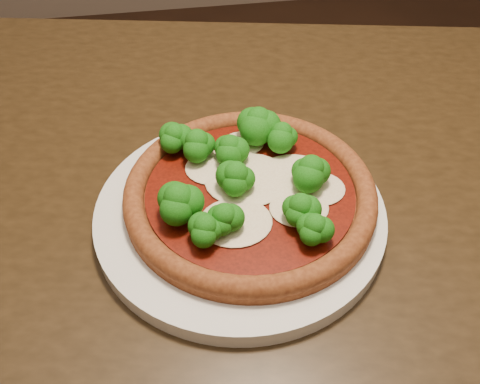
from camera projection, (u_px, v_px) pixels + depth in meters
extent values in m
cube|color=black|center=(283.00, 187.00, 0.63)|extent=(1.46, 0.98, 0.04)
cylinder|color=silver|center=(240.00, 213.00, 0.56)|extent=(0.30, 0.30, 0.02)
cylinder|color=brown|center=(250.00, 196.00, 0.56)|extent=(0.26, 0.26, 0.01)
torus|color=brown|center=(250.00, 191.00, 0.55)|extent=(0.26, 0.26, 0.02)
cylinder|color=#610F04|center=(250.00, 191.00, 0.55)|extent=(0.22, 0.22, 0.00)
ellipsoid|color=#FAEAC6|center=(293.00, 177.00, 0.56)|extent=(0.08, 0.07, 0.01)
ellipsoid|color=#FAEAC6|center=(214.00, 167.00, 0.57)|extent=(0.06, 0.06, 0.00)
ellipsoid|color=#FAEAC6|center=(235.00, 222.00, 0.52)|extent=(0.07, 0.07, 0.01)
ellipsoid|color=#FAEAC6|center=(318.00, 188.00, 0.55)|extent=(0.06, 0.05, 0.00)
ellipsoid|color=#FAEAC6|center=(299.00, 207.00, 0.53)|extent=(0.06, 0.05, 0.00)
ellipsoid|color=#FAEAC6|center=(248.00, 179.00, 0.56)|extent=(0.09, 0.08, 0.01)
ellipsoid|color=#FAEAC6|center=(243.00, 143.00, 0.60)|extent=(0.05, 0.04, 0.00)
ellipsoid|color=#218D16|center=(230.00, 148.00, 0.57)|extent=(0.04, 0.04, 0.04)
ellipsoid|color=#218D16|center=(224.00, 217.00, 0.50)|extent=(0.04, 0.04, 0.03)
ellipsoid|color=#218D16|center=(197.00, 143.00, 0.57)|extent=(0.04, 0.04, 0.04)
ellipsoid|color=#218D16|center=(282.00, 134.00, 0.58)|extent=(0.04, 0.04, 0.03)
ellipsoid|color=#218D16|center=(236.00, 176.00, 0.53)|extent=(0.04, 0.04, 0.04)
ellipsoid|color=#218D16|center=(315.00, 227.00, 0.49)|extent=(0.04, 0.04, 0.03)
ellipsoid|color=#218D16|center=(258.00, 122.00, 0.59)|extent=(0.05, 0.05, 0.04)
ellipsoid|color=#218D16|center=(301.00, 207.00, 0.50)|extent=(0.04, 0.04, 0.04)
ellipsoid|color=#218D16|center=(311.00, 170.00, 0.54)|extent=(0.05, 0.05, 0.04)
ellipsoid|color=#218D16|center=(179.00, 200.00, 0.51)|extent=(0.05, 0.05, 0.04)
ellipsoid|color=#218D16|center=(175.00, 136.00, 0.58)|extent=(0.04, 0.04, 0.03)
ellipsoid|color=#218D16|center=(205.00, 228.00, 0.49)|extent=(0.04, 0.04, 0.03)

